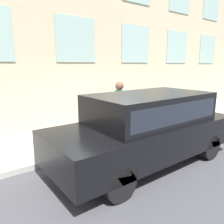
# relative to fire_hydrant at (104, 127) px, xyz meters

# --- Properties ---
(ground_plane) EXTENTS (80.00, 80.00, 0.00)m
(ground_plane) POSITION_rel_fire_hydrant_xyz_m (-0.48, -0.22, -0.51)
(ground_plane) COLOR #47474C
(sidewalk) EXTENTS (2.51, 60.00, 0.14)m
(sidewalk) POSITION_rel_fire_hydrant_xyz_m (0.77, -0.22, -0.44)
(sidewalk) COLOR #B2ADA3
(sidewalk) RESTS_ON ground_plane
(building_facade) EXTENTS (0.33, 40.00, 7.60)m
(building_facade) POSITION_rel_fire_hydrant_xyz_m (2.18, -0.22, 3.29)
(building_facade) COLOR #C6B793
(building_facade) RESTS_ON ground_plane
(fire_hydrant) EXTENTS (0.35, 0.46, 0.74)m
(fire_hydrant) POSITION_rel_fire_hydrant_xyz_m (0.00, 0.00, 0.00)
(fire_hydrant) COLOR gold
(fire_hydrant) RESTS_ON sidewalk
(person) EXTENTS (0.41, 0.27, 1.67)m
(person) POSITION_rel_fire_hydrant_xyz_m (0.19, -0.73, 0.63)
(person) COLOR navy
(person) RESTS_ON sidewalk
(parked_truck_black_near) EXTENTS (1.85, 4.69, 1.68)m
(parked_truck_black_near) POSITION_rel_fire_hydrant_xyz_m (-1.69, -0.06, 0.44)
(parked_truck_black_near) COLOR black
(parked_truck_black_near) RESTS_ON ground_plane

